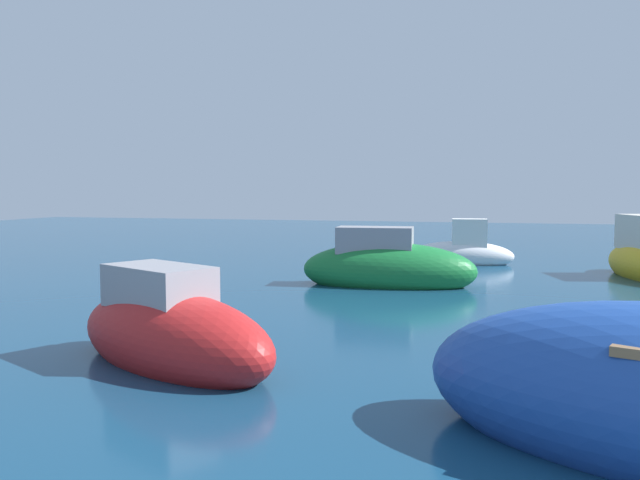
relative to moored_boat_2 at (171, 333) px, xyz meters
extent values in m
ellipsoid|color=#B21E1E|center=(0.03, -0.01, -0.07)|extent=(3.73, 2.74, 1.21)
cube|color=gray|center=(-0.23, 0.11, 0.57)|extent=(1.68, 1.38, 0.55)
ellipsoid|color=#197233|center=(1.58, 7.41, -0.04)|extent=(4.12, 1.71, 1.29)
cube|color=gray|center=(1.25, 7.38, 0.65)|extent=(1.79, 0.94, 0.62)
ellipsoid|color=white|center=(2.94, 12.32, -0.16)|extent=(3.18, 1.20, 0.88)
cube|color=white|center=(3.18, 12.33, 0.53)|extent=(1.05, 0.67, 0.85)
camera|label=1|loc=(3.98, -7.31, 1.83)|focal=36.23mm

